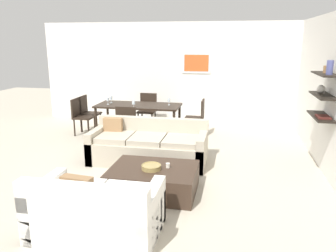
{
  "coord_description": "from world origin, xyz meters",
  "views": [
    {
      "loc": [
        1.43,
        -5.46,
        2.23
      ],
      "look_at": [
        0.3,
        0.2,
        0.75
      ],
      "focal_mm": 35.84,
      "sensor_mm": 36.0,
      "label": 1
    }
  ],
  "objects_px": {
    "sofa_beige": "(148,147)",
    "decorative_bowl": "(151,167)",
    "dining_chair_right_far": "(198,116)",
    "dining_chair_left_near": "(81,114)",
    "wine_glass_left_near": "(108,100)",
    "dining_chair_head": "(148,108)",
    "candle_jar": "(168,165)",
    "loveseat_white": "(96,211)",
    "dining_table": "(138,108)",
    "wine_glass_right_far": "(169,100)",
    "wine_glass_left_far": "(111,98)",
    "dining_chair_foot": "(128,123)",
    "wine_glass_foot": "(134,103)",
    "coffee_table": "(153,180)",
    "dining_chair_left_far": "(87,111)"
  },
  "relations": [
    {
      "from": "sofa_beige",
      "to": "decorative_bowl",
      "type": "relative_size",
      "value": 7.32
    },
    {
      "from": "dining_chair_right_far",
      "to": "dining_chair_left_near",
      "type": "bearing_deg",
      "value": -172.07
    },
    {
      "from": "decorative_bowl",
      "to": "wine_glass_left_near",
      "type": "xyz_separation_m",
      "value": [
        -1.78,
        2.9,
        0.44
      ]
    },
    {
      "from": "wine_glass_left_near",
      "to": "dining_chair_head",
      "type": "bearing_deg",
      "value": 52.75
    },
    {
      "from": "candle_jar",
      "to": "loveseat_white",
      "type": "bearing_deg",
      "value": -114.77
    },
    {
      "from": "dining_table",
      "to": "dining_chair_right_far",
      "type": "bearing_deg",
      "value": 7.93
    },
    {
      "from": "candle_jar",
      "to": "wine_glass_right_far",
      "type": "bearing_deg",
      "value": 100.85
    },
    {
      "from": "candle_jar",
      "to": "wine_glass_left_far",
      "type": "relative_size",
      "value": 0.43
    },
    {
      "from": "dining_table",
      "to": "wine_glass_left_far",
      "type": "relative_size",
      "value": 12.11
    },
    {
      "from": "dining_chair_right_far",
      "to": "wine_glass_left_far",
      "type": "bearing_deg",
      "value": -177.63
    },
    {
      "from": "dining_chair_foot",
      "to": "wine_glass_foot",
      "type": "relative_size",
      "value": 5.24
    },
    {
      "from": "wine_glass_foot",
      "to": "wine_glass_left_near",
      "type": "bearing_deg",
      "value": 159.78
    },
    {
      "from": "wine_glass_left_far",
      "to": "dining_chair_left_near",
      "type": "bearing_deg",
      "value": -155.96
    },
    {
      "from": "sofa_beige",
      "to": "dining_chair_head",
      "type": "bearing_deg",
      "value": 104.94
    },
    {
      "from": "candle_jar",
      "to": "wine_glass_right_far",
      "type": "height_order",
      "value": "wine_glass_right_far"
    },
    {
      "from": "sofa_beige",
      "to": "candle_jar",
      "type": "relative_size",
      "value": 30.48
    },
    {
      "from": "dining_chair_head",
      "to": "coffee_table",
      "type": "bearing_deg",
      "value": -74.09
    },
    {
      "from": "dining_chair_right_far",
      "to": "loveseat_white",
      "type": "bearing_deg",
      "value": -99.04
    },
    {
      "from": "decorative_bowl",
      "to": "dining_chair_head",
      "type": "relative_size",
      "value": 0.33
    },
    {
      "from": "sofa_beige",
      "to": "dining_chair_left_far",
      "type": "distance_m",
      "value": 2.83
    },
    {
      "from": "sofa_beige",
      "to": "decorative_bowl",
      "type": "distance_m",
      "value": 1.36
    },
    {
      "from": "dining_table",
      "to": "dining_chair_foot",
      "type": "height_order",
      "value": "dining_chair_foot"
    },
    {
      "from": "dining_chair_left_near",
      "to": "wine_glass_right_far",
      "type": "bearing_deg",
      "value": 8.11
    },
    {
      "from": "coffee_table",
      "to": "dining_chair_left_far",
      "type": "xyz_separation_m",
      "value": [
        -2.48,
        3.15,
        0.31
      ]
    },
    {
      "from": "dining_table",
      "to": "wine_glass_left_far",
      "type": "distance_m",
      "value": 0.75
    },
    {
      "from": "dining_chair_right_far",
      "to": "wine_glass_left_near",
      "type": "distance_m",
      "value": 2.16
    },
    {
      "from": "sofa_beige",
      "to": "dining_table",
      "type": "xyz_separation_m",
      "value": [
        -0.68,
        1.72,
        0.39
      ]
    },
    {
      "from": "decorative_bowl",
      "to": "dining_chair_right_far",
      "type": "distance_m",
      "value": 3.22
    },
    {
      "from": "dining_chair_foot",
      "to": "coffee_table",
      "type": "bearing_deg",
      "value": -62.97
    },
    {
      "from": "sofa_beige",
      "to": "dining_chair_right_far",
      "type": "xyz_separation_m",
      "value": [
        0.71,
        1.91,
        0.21
      ]
    },
    {
      "from": "wine_glass_left_far",
      "to": "wine_glass_foot",
      "type": "height_order",
      "value": "wine_glass_foot"
    },
    {
      "from": "loveseat_white",
      "to": "dining_chair_head",
      "type": "height_order",
      "value": "dining_chair_head"
    },
    {
      "from": "sofa_beige",
      "to": "candle_jar",
      "type": "bearing_deg",
      "value": -62.61
    },
    {
      "from": "wine_glass_left_far",
      "to": "wine_glass_right_far",
      "type": "distance_m",
      "value": 1.44
    },
    {
      "from": "coffee_table",
      "to": "dining_chair_foot",
      "type": "xyz_separation_m",
      "value": [
        -1.08,
        2.12,
        0.31
      ]
    },
    {
      "from": "dining_chair_left_near",
      "to": "wine_glass_left_far",
      "type": "distance_m",
      "value": 0.82
    },
    {
      "from": "loveseat_white",
      "to": "dining_chair_head",
      "type": "distance_m",
      "value": 5.09
    },
    {
      "from": "wine_glass_right_far",
      "to": "coffee_table",
      "type": "bearing_deg",
      "value": -83.23
    },
    {
      "from": "coffee_table",
      "to": "wine_glass_foot",
      "type": "bearing_deg",
      "value": 112.69
    },
    {
      "from": "candle_jar",
      "to": "dining_chair_foot",
      "type": "relative_size",
      "value": 0.08
    },
    {
      "from": "decorative_bowl",
      "to": "dining_table",
      "type": "distance_m",
      "value": 3.2
    },
    {
      "from": "dining_chair_foot",
      "to": "wine_glass_right_far",
      "type": "distance_m",
      "value": 1.24
    },
    {
      "from": "dining_table",
      "to": "loveseat_white",
      "type": "bearing_deg",
      "value": -80.63
    },
    {
      "from": "candle_jar",
      "to": "dining_chair_left_near",
      "type": "distance_m",
      "value": 3.82
    },
    {
      "from": "sofa_beige",
      "to": "dining_chair_foot",
      "type": "bearing_deg",
      "value": 127.8
    },
    {
      "from": "decorative_bowl",
      "to": "wine_glass_right_far",
      "type": "height_order",
      "value": "wine_glass_right_far"
    },
    {
      "from": "coffee_table",
      "to": "dining_table",
      "type": "relative_size",
      "value": 0.65
    },
    {
      "from": "wine_glass_left_near",
      "to": "dining_chair_left_near",
      "type": "bearing_deg",
      "value": -172.62
    },
    {
      "from": "dining_chair_head",
      "to": "wine_glass_left_far",
      "type": "height_order",
      "value": "wine_glass_left_far"
    },
    {
      "from": "sofa_beige",
      "to": "wine_glass_left_far",
      "type": "bearing_deg",
      "value": 127.51
    }
  ]
}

